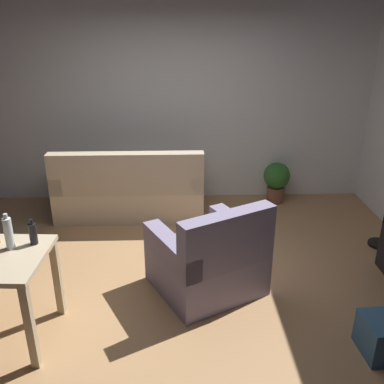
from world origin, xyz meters
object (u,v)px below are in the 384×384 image
at_px(potted_plant, 276,180).
at_px(bottle_dark, 33,233).
at_px(couch, 130,192).
at_px(bottle_clear, 9,233).
at_px(armchair, 209,260).

height_order(potted_plant, bottle_dark, bottle_dark).
xyz_separation_m(couch, bottle_clear, (-0.68, -2.19, 0.59)).
relative_size(couch, bottle_clear, 6.30).
distance_m(potted_plant, armchair, 2.29).
bearing_deg(armchair, potted_plant, -145.71).
relative_size(couch, potted_plant, 3.27).
bearing_deg(bottle_dark, armchair, 16.09).
bearing_deg(bottle_clear, bottle_dark, 22.67).
bearing_deg(armchair, bottle_clear, -11.13).
bearing_deg(bottle_clear, couch, 72.77).
xyz_separation_m(couch, potted_plant, (1.97, 0.31, 0.02)).
bearing_deg(bottle_dark, potted_plant, 44.35).
bearing_deg(bottle_clear, potted_plant, 43.35).
height_order(potted_plant, armchair, armchair).
relative_size(couch, bottle_dark, 8.72).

